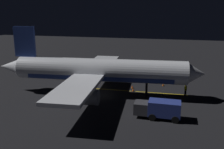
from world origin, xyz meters
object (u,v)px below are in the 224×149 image
Objects in this scene: airliner at (97,71)px; traffic_cone_near_right at (133,90)px; catering_truck at (109,72)px; ground_crew_worker at (186,90)px; traffic_cone_near_left at (132,87)px; traffic_cone_under_wing at (163,85)px; baggage_truck at (159,109)px.

airliner is 61.56× the size of traffic_cone_near_right.
airliner reaches higher than catering_truck.
airliner is at bearing -76.60° from ground_crew_worker.
airliner is at bearing -60.79° from traffic_cone_near_right.
catering_truck is at bearing -133.81° from traffic_cone_near_left.
catering_truck is 9.90m from traffic_cone_near_right.
traffic_cone_near_right is at bearing 41.39° from catering_truck.
traffic_cone_under_wing is (-4.62, 4.73, 0.00)m from traffic_cone_near_right.
catering_truck is (-17.38, -11.73, 0.11)m from baggage_truck.
traffic_cone_near_left is 1.00× the size of traffic_cone_under_wing.
ground_crew_worker is at bearing 161.96° from baggage_truck.
airliner is at bearing -47.16° from traffic_cone_near_left.
traffic_cone_under_wing is (-7.68, 10.21, -3.67)m from airliner.
traffic_cone_under_wing is (2.77, 11.23, -1.07)m from catering_truck.
traffic_cone_near_right is at bearing 119.21° from airliner.
airliner is 13.29m from traffic_cone_under_wing.
catering_truck is 11.09× the size of traffic_cone_near_left.
traffic_cone_near_left and traffic_cone_under_wing have the same top height.
baggage_truck is at bearing 27.60° from traffic_cone_near_right.
traffic_cone_near_right is at bearing -152.40° from baggage_truck.
airliner reaches higher than ground_crew_worker.
baggage_truck is 20.97m from catering_truck.
catering_truck reaches higher than baggage_truck.
catering_truck is 11.62m from traffic_cone_under_wing.
ground_crew_worker reaches higher than traffic_cone_under_wing.
airliner is 61.56× the size of traffic_cone_near_left.
baggage_truck reaches higher than traffic_cone_near_right.
catering_truck is at bearing -103.83° from traffic_cone_under_wing.
airliner is at bearing 5.60° from catering_truck.
catering_truck is 11.09× the size of traffic_cone_near_right.
traffic_cone_near_right is 6.61m from traffic_cone_under_wing.
baggage_truck reaches higher than ground_crew_worker.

